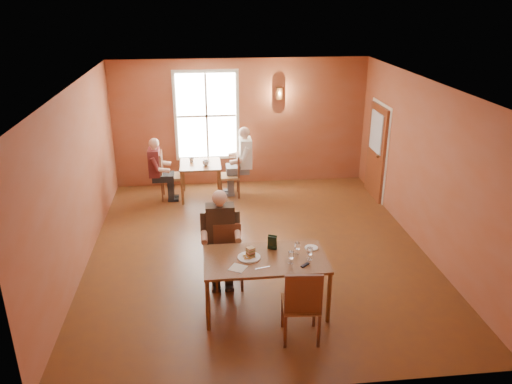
{
  "coord_description": "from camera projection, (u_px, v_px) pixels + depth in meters",
  "views": [
    {
      "loc": [
        -0.91,
        -8.05,
        4.4
      ],
      "look_at": [
        0.0,
        0.2,
        1.05
      ],
      "focal_mm": 35.0,
      "sensor_mm": 36.0,
      "label": 1
    }
  ],
  "objects": [
    {
      "name": "wall_back",
      "position": [
        241.0,
        123.0,
        11.83
      ],
      "size": [
        6.0,
        0.04,
        3.0
      ],
      "primitive_type": "cube",
      "color": "brown",
      "rests_on": "ground"
    },
    {
      "name": "diner_maroon",
      "position": [
        170.0,
        169.0,
        11.17
      ],
      "size": [
        0.56,
        0.56,
        1.4
      ],
      "primitive_type": null,
      "rotation": [
        0.0,
        0.0,
        -1.57
      ],
      "color": "#590F13",
      "rests_on": "ground"
    },
    {
      "name": "plate_food",
      "position": [
        249.0,
        257.0,
        7.17
      ],
      "size": [
        0.38,
        0.38,
        0.04
      ],
      "primitive_type": "cylinder",
      "rotation": [
        0.0,
        0.0,
        -0.16
      ],
      "color": "white",
      "rests_on": "main_table"
    },
    {
      "name": "cup_a",
      "position": [
        206.0,
        163.0,
        11.08
      ],
      "size": [
        0.18,
        0.18,
        0.11
      ],
      "primitive_type": "imported",
      "rotation": [
        0.0,
        0.0,
        -0.32
      ],
      "color": "silver",
      "rests_on": "second_table"
    },
    {
      "name": "goblet_c",
      "position": [
        291.0,
        257.0,
        7.0
      ],
      "size": [
        0.1,
        0.1,
        0.2
      ],
      "primitive_type": null,
      "rotation": [
        0.0,
        0.0,
        -0.26
      ],
      "color": "white",
      "rests_on": "main_table"
    },
    {
      "name": "menu_stand",
      "position": [
        272.0,
        242.0,
        7.38
      ],
      "size": [
        0.15,
        0.11,
        0.22
      ],
      "primitive_type": "cube",
      "rotation": [
        0.0,
        0.0,
        -0.4
      ],
      "color": "black",
      "rests_on": "main_table"
    },
    {
      "name": "chair_diner_main",
      "position": [
        228.0,
        258.0,
        7.85
      ],
      "size": [
        0.44,
        0.44,
        0.99
      ],
      "primitive_type": null,
      "rotation": [
        0.0,
        0.0,
        3.14
      ],
      "color": "brown",
      "rests_on": "ground"
    },
    {
      "name": "cup_b",
      "position": [
        192.0,
        160.0,
        11.3
      ],
      "size": [
        0.14,
        0.14,
        0.11
      ],
      "primitive_type": "imported",
      "rotation": [
        0.0,
        0.0,
        0.3
      ],
      "color": "white",
      "rests_on": "second_table"
    },
    {
      "name": "ground",
      "position": [
        257.0,
        249.0,
        9.16
      ],
      "size": [
        6.0,
        7.0,
        0.01
      ],
      "primitive_type": "cube",
      "color": "brown",
      "rests_on": "ground"
    },
    {
      "name": "window",
      "position": [
        207.0,
        116.0,
        11.63
      ],
      "size": [
        1.36,
        0.1,
        1.96
      ],
      "primitive_type": "cube",
      "color": "white",
      "rests_on": "wall_back"
    },
    {
      "name": "chair_empty",
      "position": [
        301.0,
        302.0,
        6.64
      ],
      "size": [
        0.53,
        0.53,
        1.11
      ],
      "primitive_type": null,
      "rotation": [
        0.0,
        0.0,
        -0.08
      ],
      "color": "#562B18",
      "rests_on": "ground"
    },
    {
      "name": "side_plate",
      "position": [
        311.0,
        248.0,
        7.45
      ],
      "size": [
        0.2,
        0.2,
        0.02
      ],
      "primitive_type": "cylinder",
      "rotation": [
        0.0,
        0.0,
        -0.03
      ],
      "color": "silver",
      "rests_on": "main_table"
    },
    {
      "name": "wall_left",
      "position": [
        78.0,
        179.0,
        8.29
      ],
      "size": [
        0.04,
        7.0,
        3.0
      ],
      "primitive_type": "cube",
      "color": "brown",
      "rests_on": "ground"
    },
    {
      "name": "second_table",
      "position": [
        201.0,
        180.0,
        11.36
      ],
      "size": [
        0.91,
        0.91,
        0.8
      ],
      "primitive_type": null,
      "color": "brown",
      "rests_on": "ground"
    },
    {
      "name": "sandwich",
      "position": [
        251.0,
        253.0,
        7.19
      ],
      "size": [
        0.14,
        0.14,
        0.13
      ],
      "primitive_type": "cube",
      "rotation": [
        0.0,
        0.0,
        0.47
      ],
      "color": "tan",
      "rests_on": "main_table"
    },
    {
      "name": "knife",
      "position": [
        263.0,
        268.0,
        6.92
      ],
      "size": [
        0.21,
        0.07,
        0.0
      ],
      "primitive_type": "cube",
      "rotation": [
        0.0,
        0.0,
        0.26
      ],
      "color": "silver",
      "rests_on": "main_table"
    },
    {
      "name": "wall_right",
      "position": [
        424.0,
        166.0,
        8.91
      ],
      "size": [
        0.04,
        7.0,
        3.0
      ],
      "primitive_type": "cube",
      "color": "brown",
      "rests_on": "ground"
    },
    {
      "name": "goblet_a",
      "position": [
        297.0,
        248.0,
        7.25
      ],
      "size": [
        0.1,
        0.1,
        0.2
      ],
      "primitive_type": null,
      "rotation": [
        0.0,
        0.0,
        0.23
      ],
      "color": "white",
      "rests_on": "main_table"
    },
    {
      "name": "door",
      "position": [
        376.0,
        152.0,
        11.19
      ],
      "size": [
        0.12,
        1.04,
        2.1
      ],
      "primitive_type": "cube",
      "color": "maroon",
      "rests_on": "ground"
    },
    {
      "name": "wall_front",
      "position": [
        294.0,
        281.0,
        5.37
      ],
      "size": [
        6.0,
        0.04,
        3.0
      ],
      "primitive_type": "cube",
      "color": "brown",
      "rests_on": "ground"
    },
    {
      "name": "main_table",
      "position": [
        265.0,
        283.0,
        7.33
      ],
      "size": [
        1.77,
        1.0,
        0.83
      ],
      "primitive_type": null,
      "color": "#5C2D13",
      "rests_on": "ground"
    },
    {
      "name": "diner_main",
      "position": [
        228.0,
        245.0,
        7.73
      ],
      "size": [
        0.59,
        0.59,
        1.48
      ],
      "primitive_type": null,
      "rotation": [
        0.0,
        0.0,
        3.14
      ],
      "color": "#442E1E",
      "rests_on": "ground"
    },
    {
      "name": "napkin",
      "position": [
        238.0,
        268.0,
        6.91
      ],
      "size": [
        0.29,
        0.29,
        0.01
      ],
      "primitive_type": "cube",
      "rotation": [
        0.0,
        0.0,
        -0.53
      ],
      "color": "white",
      "rests_on": "main_table"
    },
    {
      "name": "sunglasses",
      "position": [
        305.0,
        265.0,
        6.98
      ],
      "size": [
        0.14,
        0.13,
        0.02
      ],
      "primitive_type": "cube",
      "rotation": [
        0.0,
        0.0,
        0.67
      ],
      "color": "black",
      "rests_on": "main_table"
    },
    {
      "name": "ceiling",
      "position": [
        257.0,
        85.0,
        8.04
      ],
      "size": [
        6.0,
        7.0,
        0.04
      ],
      "primitive_type": "cube",
      "color": "white",
      "rests_on": "wall_back"
    },
    {
      "name": "diner_white",
      "position": [
        230.0,
        164.0,
        11.29
      ],
      "size": [
        0.61,
        0.61,
        1.54
      ],
      "primitive_type": null,
      "rotation": [
        0.0,
        0.0,
        1.57
      ],
      "color": "silver",
      "rests_on": "ground"
    },
    {
      "name": "goblet_b",
      "position": [
        310.0,
        253.0,
        7.1
      ],
      "size": [
        0.1,
        0.1,
        0.21
      ],
      "primitive_type": null,
      "rotation": [
        0.0,
        0.0,
        0.27
      ],
      "color": "white",
      "rests_on": "main_table"
    },
    {
      "name": "chair_diner_maroon",
      "position": [
        172.0,
        175.0,
        11.24
      ],
      "size": [
        0.48,
        0.48,
        1.09
      ],
      "primitive_type": null,
      "rotation": [
        0.0,
        0.0,
        -1.57
      ],
      "color": "#44270E",
      "rests_on": "ground"
    },
    {
      "name": "wall_sconce",
      "position": [
        279.0,
        93.0,
        11.57
      ],
      "size": [
        0.16,
        0.16,
        0.28
      ],
      "primitive_type": "cylinder",
      "color": "brown",
      "rests_on": "wall_back"
    },
    {
      "name": "chair_diner_white",
      "position": [
        229.0,
        175.0,
        11.39
      ],
      "size": [
        0.44,
        0.44,
        1.0
      ],
      "primitive_type": null,
      "rotation": [
        0.0,
        0.0,
        1.57
      ],
      "color": "#3C1C0D",
      "rests_on": "ground"
    }
  ]
}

